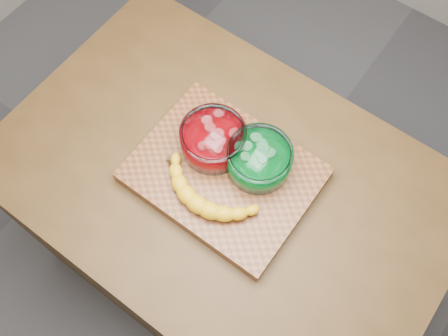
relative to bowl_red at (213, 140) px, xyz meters
The scene contains 6 objects.
ground 0.98m from the bowl_red, 32.70° to the right, with size 3.50×3.50×0.00m, color #535357.
counter 0.53m from the bowl_red, 32.70° to the right, with size 1.20×0.80×0.90m, color #4C3217.
cutting_board 0.10m from the bowl_red, 32.70° to the right, with size 0.45×0.35×0.04m, color brown.
bowl_red is the anchor object (origin of this frame).
bowl_green 0.13m from the bowl_red, 10.49° to the left, with size 0.16×0.16×0.08m.
banana 0.14m from the bowl_red, 61.29° to the right, with size 0.30×0.13×0.04m, color gold, non-canonical shape.
Camera 1 is at (0.31, -0.43, 2.09)m, focal length 40.00 mm.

